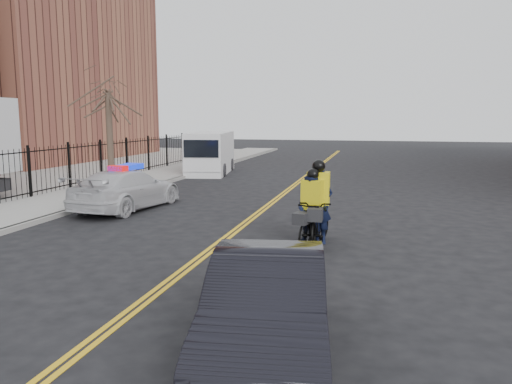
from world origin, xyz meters
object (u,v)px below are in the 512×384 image
Objects in this scene: dark_sedan at (267,306)px; cargo_van at (210,153)px; police_cruiser at (127,189)px; cyclist_far at (312,215)px; cyclist_near at (318,214)px.

cargo_van is (-7.96, 20.50, 0.43)m from dark_sedan.
cyclist_far is (6.82, -3.33, 0.06)m from police_cruiser.
police_cruiser is 2.51× the size of cyclist_far.
dark_sedan is (7.04, -9.27, 0.00)m from police_cruiser.
cyclist_near is 0.26m from cyclist_far.
police_cruiser is 7.59m from cyclist_far.
cargo_van reaches higher than police_cruiser.
cyclist_far is at bearing 160.25° from police_cruiser.
police_cruiser is 1.17× the size of dark_sedan.
cargo_van is at bearing -79.07° from police_cruiser.
cyclist_near is at bearing 80.40° from cyclist_far.
cyclist_near is at bearing -70.66° from cargo_van.
dark_sedan is at bearing 133.46° from police_cruiser.
cyclist_near reaches higher than police_cruiser.
dark_sedan is 5.95m from cyclist_far.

